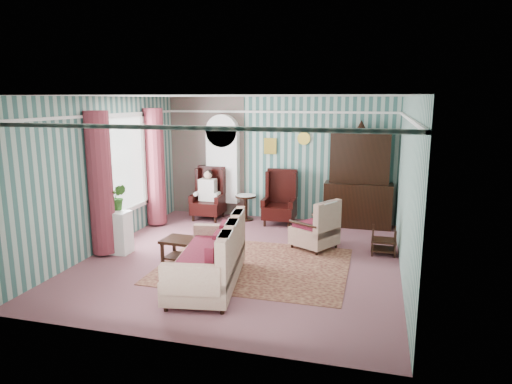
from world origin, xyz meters
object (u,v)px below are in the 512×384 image
(dresser_hutch, at_px, (359,175))
(nest_table, at_px, (384,240))
(floral_armchair, at_px, (315,224))
(coffee_table, at_px, (189,252))
(bookcase, at_px, (223,171))
(sofa, at_px, (207,256))
(round_side_table, at_px, (246,208))
(seated_woman, at_px, (208,195))
(wingback_right, at_px, (279,198))
(plant_stand, at_px, (116,232))
(wingback_left, at_px, (208,194))

(dresser_hutch, bearing_deg, nest_table, -72.61)
(floral_armchair, xyz_separation_m, coffee_table, (-2.01, -1.43, -0.26))
(nest_table, bearing_deg, bookcase, 153.08)
(bookcase, xyz_separation_m, sofa, (1.17, -4.14, -0.64))
(dresser_hutch, height_order, round_side_table, dresser_hutch)
(seated_woman, height_order, coffee_table, seated_woman)
(wingback_right, relative_size, round_side_table, 2.08)
(bookcase, height_order, seated_woman, bookcase)
(dresser_hutch, relative_size, plant_stand, 2.95)
(dresser_hutch, relative_size, wingback_left, 1.89)
(nest_table, relative_size, sofa, 0.26)
(wingback_left, relative_size, floral_armchair, 1.28)
(bookcase, relative_size, seated_woman, 1.90)
(wingback_left, distance_m, plant_stand, 2.87)
(sofa, bearing_deg, coffee_table, 30.49)
(seated_woman, bearing_deg, wingback_right, 0.00)
(dresser_hutch, distance_m, seated_woman, 3.56)
(sofa, xyz_separation_m, floral_armchair, (1.35, 2.23, 0.00))
(bookcase, height_order, plant_stand, bookcase)
(floral_armchair, bearing_deg, wingback_right, 64.05)
(wingback_left, xyz_separation_m, wingback_right, (1.75, 0.00, 0.00))
(bookcase, distance_m, wingback_left, 0.68)
(wingback_left, relative_size, round_side_table, 2.08)
(nest_table, bearing_deg, wingback_left, 159.15)
(dresser_hutch, relative_size, round_side_table, 3.93)
(bookcase, distance_m, floral_armchair, 3.23)
(round_side_table, bearing_deg, seated_woman, -170.54)
(wingback_right, height_order, coffee_table, wingback_right)
(nest_table, bearing_deg, coffee_table, -156.95)
(plant_stand, bearing_deg, floral_armchair, 18.89)
(wingback_right, relative_size, plant_stand, 1.56)
(bookcase, bearing_deg, nest_table, -26.92)
(seated_woman, height_order, sofa, seated_woman)
(wingback_left, bearing_deg, plant_stand, -106.22)
(floral_armchair, height_order, coffee_table, floral_armchair)
(plant_stand, bearing_deg, round_side_table, 59.62)
(dresser_hutch, relative_size, seated_woman, 2.00)
(seated_woman, bearing_deg, nest_table, -20.85)
(dresser_hutch, xyz_separation_m, wingback_left, (-3.50, -0.27, -0.55))
(dresser_hutch, height_order, seated_woman, dresser_hutch)
(dresser_hutch, distance_m, wingback_right, 1.86)
(wingback_left, relative_size, seated_woman, 1.06)
(wingback_left, distance_m, nest_table, 4.37)
(round_side_table, height_order, floral_armchair, floral_armchair)
(seated_woman, relative_size, coffee_table, 1.30)
(wingback_left, height_order, sofa, wingback_left)
(wingback_right, height_order, seated_woman, wingback_right)
(seated_woman, xyz_separation_m, nest_table, (4.07, -1.55, -0.32))
(sofa, xyz_separation_m, coffee_table, (-0.66, 0.79, -0.26))
(seated_woman, xyz_separation_m, plant_stand, (-0.80, -2.75, -0.19))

